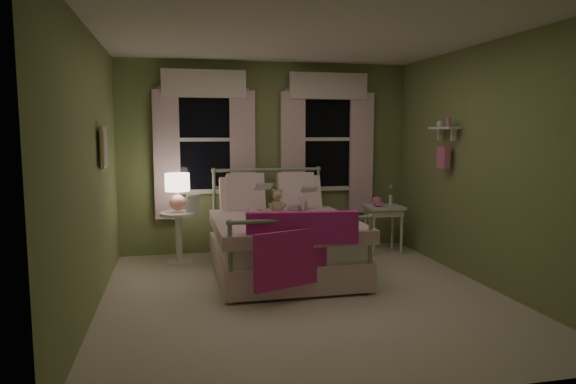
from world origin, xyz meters
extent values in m
plane|color=beige|center=(0.00, 0.00, 0.00)|extent=(4.20, 4.20, 0.00)
plane|color=white|center=(0.00, 0.00, 2.60)|extent=(4.20, 4.20, 0.00)
plane|color=#849458|center=(0.00, 2.10, 1.30)|extent=(4.00, 0.00, 4.00)
plane|color=#849458|center=(0.00, -2.10, 1.30)|extent=(4.00, 0.00, 4.00)
plane|color=#849458|center=(-2.00, 0.00, 1.30)|extent=(0.00, 4.20, 4.20)
plane|color=#849458|center=(2.00, 0.00, 1.30)|extent=(0.00, 4.20, 4.20)
cube|color=white|center=(-0.05, 0.86, 0.42)|extent=(1.44, 1.94, 0.26)
cube|color=white|center=(-0.05, 0.86, 0.18)|extent=(1.54, 2.02, 0.30)
cube|color=white|center=(-0.05, 0.71, 0.60)|extent=(1.58, 1.75, 0.14)
cylinder|color=#9EB793|center=(-0.74, 0.86, 0.30)|extent=(0.04, 1.90, 0.04)
cylinder|color=#9EB793|center=(0.64, 0.86, 0.30)|extent=(0.04, 1.90, 0.04)
cylinder|color=#9EB793|center=(-0.76, 1.83, 0.57)|extent=(0.04, 0.04, 1.15)
cylinder|color=#9EB793|center=(0.66, 1.83, 0.57)|extent=(0.04, 0.04, 1.15)
sphere|color=#9EB793|center=(-0.76, 1.83, 1.15)|extent=(0.07, 0.07, 0.07)
sphere|color=#9EB793|center=(0.66, 1.83, 1.15)|extent=(0.07, 0.07, 0.07)
cylinder|color=#9EB793|center=(-0.05, 1.83, 1.15)|extent=(1.42, 0.04, 0.04)
cylinder|color=#9EB793|center=(-0.05, 1.83, 0.93)|extent=(1.38, 0.03, 0.03)
cylinder|color=#9EB793|center=(-0.76, -0.11, 0.40)|extent=(0.04, 0.04, 0.80)
cylinder|color=#9EB793|center=(0.66, -0.11, 0.40)|extent=(0.04, 0.04, 0.80)
sphere|color=#9EB793|center=(-0.76, -0.11, 0.80)|extent=(0.07, 0.07, 0.07)
sphere|color=#9EB793|center=(0.66, -0.11, 0.80)|extent=(0.07, 0.07, 0.07)
cylinder|color=#9EB793|center=(-0.05, -0.11, 0.80)|extent=(1.42, 0.04, 0.04)
cube|color=white|center=(-0.43, 1.56, 0.80)|extent=(0.55, 0.32, 0.57)
cube|color=white|center=(0.33, 1.56, 0.80)|extent=(0.55, 0.32, 0.57)
cube|color=white|center=(-0.38, 1.56, 0.88)|extent=(0.48, 0.30, 0.51)
cube|color=white|center=(0.28, 1.56, 0.88)|extent=(0.48, 0.30, 0.51)
cube|color=#CE2893|center=(-0.05, -0.11, 0.72)|extent=(1.10, 0.23, 0.32)
cube|color=#D2298A|center=(-0.05, -0.18, 0.45)|extent=(1.05, 0.41, 0.55)
imported|color=#F7D1DD|center=(-0.33, 1.31, 0.91)|extent=(0.27, 0.20, 0.69)
imported|color=#F7D1DD|center=(0.23, 1.31, 0.97)|extent=(0.48, 0.44, 0.80)
imported|color=beige|center=(-0.33, 1.06, 0.96)|extent=(0.20, 0.12, 0.26)
imported|color=beige|center=(0.23, 1.06, 0.92)|extent=(0.21, 0.14, 0.26)
sphere|color=tan|center=(-0.05, 1.16, 0.75)|extent=(0.16, 0.16, 0.16)
sphere|color=tan|center=(-0.05, 1.14, 0.89)|extent=(0.12, 0.12, 0.12)
sphere|color=tan|center=(-0.09, 1.14, 0.95)|extent=(0.05, 0.05, 0.05)
sphere|color=tan|center=(0.00, 1.14, 0.95)|extent=(0.05, 0.05, 0.05)
sphere|color=tan|center=(-0.13, 1.13, 0.77)|extent=(0.06, 0.06, 0.06)
sphere|color=tan|center=(0.03, 1.13, 0.77)|extent=(0.06, 0.06, 0.06)
sphere|color=#8C6B51|center=(-0.05, 1.09, 0.89)|extent=(0.04, 0.04, 0.04)
cylinder|color=white|center=(-1.23, 1.61, 0.63)|extent=(0.46, 0.46, 0.04)
cylinder|color=white|center=(-1.23, 1.61, 0.32)|extent=(0.08, 0.08, 0.60)
cylinder|color=white|center=(-1.23, 1.61, 0.01)|extent=(0.34, 0.34, 0.03)
sphere|color=pink|center=(-1.23, 1.61, 0.77)|extent=(0.20, 0.20, 0.20)
cylinder|color=pink|center=(-1.23, 1.61, 0.89)|extent=(0.03, 0.03, 0.12)
cylinder|color=#FFEAC6|center=(-1.23, 1.61, 1.03)|extent=(0.30, 0.30, 0.22)
imported|color=beige|center=(-1.13, 1.53, 0.66)|extent=(0.17, 0.23, 0.02)
cube|color=white|center=(1.52, 1.57, 0.63)|extent=(0.50, 0.40, 0.04)
cube|color=white|center=(1.52, 1.57, 0.56)|extent=(0.44, 0.34, 0.08)
cylinder|color=white|center=(1.32, 1.42, 0.31)|extent=(0.04, 0.04, 0.60)
cylinder|color=white|center=(1.72, 1.42, 0.31)|extent=(0.04, 0.04, 0.60)
cylinder|color=white|center=(1.32, 1.72, 0.31)|extent=(0.04, 0.04, 0.60)
cylinder|color=white|center=(1.72, 1.72, 0.31)|extent=(0.04, 0.04, 0.60)
sphere|color=pink|center=(1.42, 1.57, 0.71)|extent=(0.14, 0.14, 0.14)
cube|color=pink|center=(1.42, 1.48, 0.69)|extent=(0.11, 0.06, 0.04)
cylinder|color=white|center=(1.64, 1.62, 0.72)|extent=(0.05, 0.05, 0.14)
cylinder|color=#4C7F3F|center=(1.64, 1.62, 0.83)|extent=(0.01, 0.01, 0.12)
sphere|color=pink|center=(1.64, 1.62, 0.90)|extent=(0.06, 0.06, 0.06)
cube|color=black|center=(-0.85, 2.08, 1.55)|extent=(0.76, 0.02, 1.35)
cube|color=white|center=(-0.85, 2.06, 2.25)|extent=(0.84, 0.05, 0.06)
cube|color=white|center=(-0.85, 2.06, 0.85)|extent=(0.84, 0.05, 0.06)
cube|color=white|center=(-1.25, 2.06, 1.55)|extent=(0.06, 0.05, 1.40)
cube|color=white|center=(-0.45, 2.06, 1.55)|extent=(0.06, 0.05, 1.40)
cube|color=white|center=(-0.85, 2.06, 1.55)|extent=(0.76, 0.04, 0.05)
cube|color=silver|center=(-1.35, 2.02, 1.35)|extent=(0.34, 0.06, 1.70)
cube|color=silver|center=(-0.35, 2.02, 1.35)|extent=(0.34, 0.06, 1.70)
cube|color=white|center=(-0.85, 2.00, 2.28)|extent=(1.10, 0.08, 0.36)
cylinder|color=white|center=(-0.85, 2.04, 2.22)|extent=(1.20, 0.03, 0.03)
cube|color=black|center=(0.85, 2.08, 1.55)|extent=(0.76, 0.02, 1.35)
cube|color=white|center=(0.85, 2.06, 2.25)|extent=(0.84, 0.05, 0.06)
cube|color=white|center=(0.85, 2.06, 0.85)|extent=(0.84, 0.05, 0.06)
cube|color=white|center=(0.45, 2.06, 1.55)|extent=(0.06, 0.05, 1.40)
cube|color=white|center=(1.25, 2.06, 1.55)|extent=(0.06, 0.05, 1.40)
cube|color=white|center=(0.85, 2.06, 1.55)|extent=(0.76, 0.04, 0.05)
cube|color=silver|center=(0.35, 2.02, 1.35)|extent=(0.34, 0.06, 1.70)
cube|color=white|center=(1.35, 2.02, 1.35)|extent=(0.34, 0.06, 1.70)
cube|color=white|center=(0.85, 2.00, 2.28)|extent=(1.10, 0.08, 0.36)
cylinder|color=white|center=(0.85, 2.04, 2.22)|extent=(1.20, 0.03, 0.03)
cube|color=white|center=(1.89, 0.70, 1.70)|extent=(0.15, 0.50, 0.03)
cube|color=white|center=(1.93, 0.55, 1.62)|extent=(0.06, 0.03, 0.14)
cube|color=white|center=(1.93, 0.85, 1.62)|extent=(0.06, 0.03, 0.14)
cylinder|color=pink|center=(1.89, 0.60, 1.77)|extent=(0.06, 0.06, 0.10)
sphere|color=white|center=(1.89, 0.80, 1.75)|extent=(0.08, 0.08, 0.08)
cube|color=pink|center=(1.90, 0.70, 1.35)|extent=(0.08, 0.18, 0.26)
cube|color=beige|center=(-1.95, 0.60, 1.50)|extent=(0.03, 0.32, 0.42)
cube|color=silver|center=(-1.94, 0.60, 1.50)|extent=(0.01, 0.25, 0.34)
camera|label=1|loc=(-1.25, -4.90, 1.66)|focal=32.00mm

